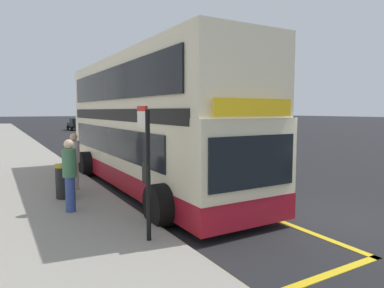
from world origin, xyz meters
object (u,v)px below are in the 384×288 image
double_decker_bus (147,128)px  parked_car_black_far (113,130)px  pedestrian_further_back (74,159)px  bus_stop_sign (146,161)px  pedestrian_waiting_near_sign (70,172)px  parked_car_black_across (77,124)px  litter_bin (65,181)px

double_decker_bus → parked_car_black_far: bearing=75.8°
double_decker_bus → pedestrian_further_back: bearing=175.1°
bus_stop_sign → pedestrian_waiting_near_sign: bus_stop_sign is taller
bus_stop_sign → pedestrian_further_back: (-0.35, 5.07, -0.56)m
parked_car_black_across → pedestrian_waiting_near_sign: bearing=-101.8°
bus_stop_sign → parked_car_black_across: size_ratio=0.62×
parked_car_black_far → parked_car_black_across: size_ratio=1.00×
pedestrian_waiting_near_sign → litter_bin: size_ratio=1.85×
double_decker_bus → pedestrian_waiting_near_sign: double_decker_bus is taller
double_decker_bus → pedestrian_further_back: double_decker_bus is taller
bus_stop_sign → litter_bin: bearing=100.9°
double_decker_bus → parked_car_black_far: size_ratio=2.66×
parked_car_black_across → parked_car_black_far: bearing=-89.3°
parked_car_black_far → pedestrian_waiting_near_sign: bearing=72.4°
pedestrian_waiting_near_sign → bus_stop_sign: bearing=-70.7°
bus_stop_sign → pedestrian_further_back: 5.11m
bus_stop_sign → parked_car_black_across: (7.28, 41.69, -0.88)m
bus_stop_sign → parked_car_black_across: bearing=80.1°
pedestrian_further_back → parked_car_black_far: bearing=69.6°
pedestrian_waiting_near_sign → litter_bin: bearing=84.8°
parked_car_black_far → litter_bin: size_ratio=4.28×
bus_stop_sign → pedestrian_waiting_near_sign: bearing=109.3°
double_decker_bus → litter_bin: double_decker_bus is taller
parked_car_black_across → pedestrian_further_back: bearing=-101.6°
double_decker_bus → parked_car_black_across: (5.21, 36.83, -1.27)m
parked_car_black_far → parked_car_black_across: 15.72m
parked_car_black_far → parked_car_black_across: (-0.15, 15.72, 0.00)m
double_decker_bus → pedestrian_waiting_near_sign: (-3.01, -2.19, -0.93)m
pedestrian_waiting_near_sign → pedestrian_further_back: size_ratio=1.00×
bus_stop_sign → litter_bin: size_ratio=2.65×
litter_bin → parked_car_black_far: bearing=69.3°
parked_car_black_across → pedestrian_waiting_near_sign: 39.87m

